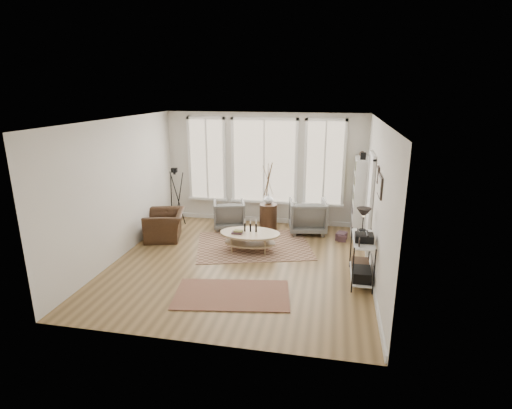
% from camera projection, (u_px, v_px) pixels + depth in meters
% --- Properties ---
extents(room, '(5.50, 5.54, 2.90)m').
position_uv_depth(room, '(241.00, 196.00, 7.87)').
color(room, olive).
rests_on(room, ground).
extents(bay_window, '(4.14, 0.12, 2.24)m').
position_uv_depth(bay_window, '(264.00, 163.00, 10.36)').
color(bay_window, '#CEB082').
rests_on(bay_window, ground).
extents(door, '(0.09, 1.06, 2.22)m').
position_uv_depth(door, '(369.00, 202.00, 8.54)').
color(door, silver).
rests_on(door, ground).
extents(bookcase, '(0.31, 0.85, 2.06)m').
position_uv_depth(bookcase, '(360.00, 197.00, 9.63)').
color(bookcase, white).
rests_on(bookcase, ground).
extents(low_shelf, '(0.38, 1.08, 1.30)m').
position_uv_depth(low_shelf, '(362.00, 255.00, 7.39)').
color(low_shelf, white).
rests_on(low_shelf, ground).
extents(wall_art, '(0.04, 0.88, 0.44)m').
position_uv_depth(wall_art, '(379.00, 183.00, 7.00)').
color(wall_art, black).
rests_on(wall_art, ground).
extents(rug_main, '(2.96, 2.53, 0.01)m').
position_uv_depth(rug_main, '(254.00, 245.00, 9.16)').
color(rug_main, brown).
rests_on(rug_main, ground).
extents(rug_runner, '(2.14, 1.40, 0.01)m').
position_uv_depth(rug_runner, '(232.00, 294.00, 6.97)').
color(rug_runner, maroon).
rests_on(rug_runner, ground).
extents(coffee_table, '(1.34, 0.86, 0.61)m').
position_uv_depth(coffee_table, '(250.00, 236.00, 8.80)').
color(coffee_table, tan).
rests_on(coffee_table, ground).
extents(armchair_left, '(0.97, 0.99, 0.73)m').
position_uv_depth(armchair_left, '(229.00, 214.00, 10.25)').
color(armchair_left, slate).
rests_on(armchair_left, ground).
extents(armchair_right, '(1.03, 1.05, 0.83)m').
position_uv_depth(armchair_right, '(307.00, 216.00, 9.93)').
color(armchair_right, slate).
rests_on(armchair_right, ground).
extents(side_table, '(0.44, 0.44, 1.86)m').
position_uv_depth(side_table, '(268.00, 196.00, 9.98)').
color(side_table, '#3B2517').
rests_on(side_table, ground).
extents(vase, '(0.29, 0.29, 0.25)m').
position_uv_depth(vase, '(269.00, 199.00, 10.10)').
color(vase, silver).
rests_on(vase, side_table).
extents(accent_chair, '(1.21, 1.13, 0.66)m').
position_uv_depth(accent_chair, '(165.00, 225.00, 9.54)').
color(accent_chair, '#3B2517').
rests_on(accent_chair, ground).
extents(tripod_camera, '(0.54, 0.54, 1.53)m').
position_uv_depth(tripod_camera, '(176.00, 199.00, 10.34)').
color(tripod_camera, black).
rests_on(tripod_camera, ground).
extents(book_stack_near, '(0.29, 0.33, 0.18)m').
position_uv_depth(book_stack_near, '(341.00, 236.00, 9.50)').
color(book_stack_near, brown).
rests_on(book_stack_near, ground).
extents(book_stack_far, '(0.21, 0.25, 0.15)m').
position_uv_depth(book_stack_far, '(341.00, 238.00, 9.44)').
color(book_stack_far, brown).
rests_on(book_stack_far, ground).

